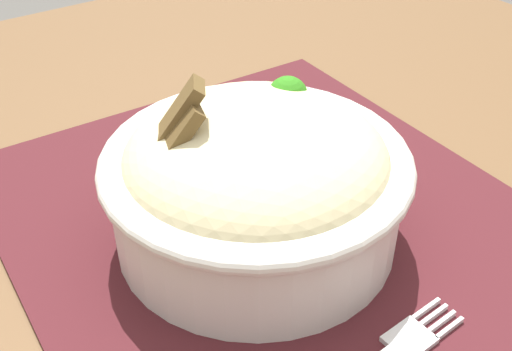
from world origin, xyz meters
name	(u,v)px	position (x,y,z in m)	size (l,w,h in m)	color
table	(336,325)	(0.00, 0.00, 0.69)	(1.06, 0.94, 0.77)	brown
placemat	(287,235)	(-0.03, -0.03, 0.77)	(0.43, 0.35, 0.00)	#47191E
bowl	(256,177)	(-0.04, -0.04, 0.82)	(0.23, 0.23, 0.12)	silver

